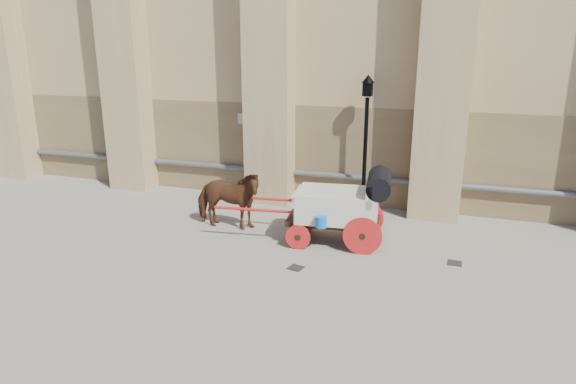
% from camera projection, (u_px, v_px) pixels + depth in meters
% --- Properties ---
extents(ground, '(90.00, 90.00, 0.00)m').
position_uv_depth(ground, '(259.00, 246.00, 12.76)').
color(ground, gray).
rests_on(ground, ground).
extents(horse, '(1.98, 0.96, 1.64)m').
position_uv_depth(horse, '(228.00, 199.00, 13.71)').
color(horse, '#57321B').
rests_on(horse, ground).
extents(carriage, '(4.43, 1.69, 1.90)m').
position_uv_depth(carriage, '(343.00, 204.00, 12.68)').
color(carriage, black).
rests_on(carriage, ground).
extents(street_lamp, '(0.37, 0.37, 3.99)m').
position_uv_depth(street_lamp, '(365.00, 141.00, 14.70)').
color(street_lamp, black).
rests_on(street_lamp, ground).
extents(drain_grate_near, '(0.39, 0.39, 0.01)m').
position_uv_depth(drain_grate_near, '(296.00, 268.00, 11.52)').
color(drain_grate_near, black).
rests_on(drain_grate_near, ground).
extents(drain_grate_far, '(0.33, 0.33, 0.01)m').
position_uv_depth(drain_grate_far, '(455.00, 263.00, 11.77)').
color(drain_grate_far, black).
rests_on(drain_grate_far, ground).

